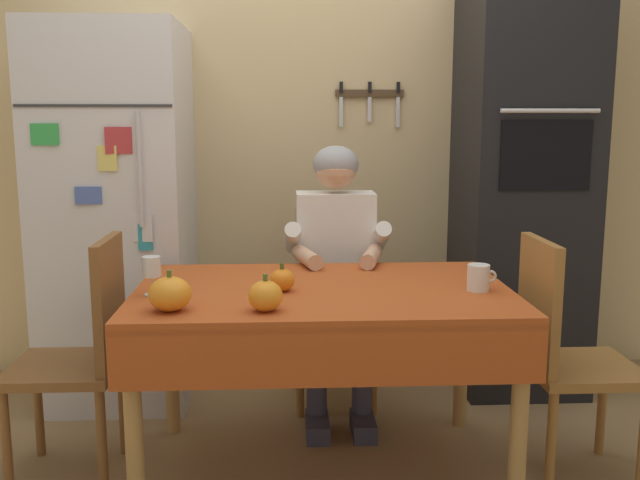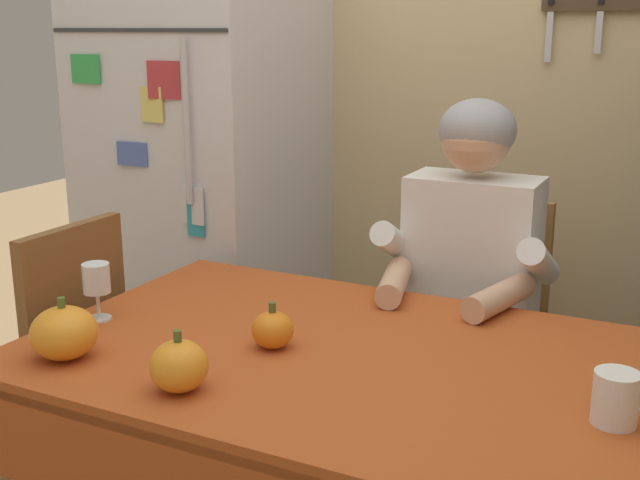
{
  "view_description": "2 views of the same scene",
  "coord_description": "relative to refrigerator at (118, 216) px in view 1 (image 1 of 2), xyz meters",
  "views": [
    {
      "loc": [
        -0.14,
        -2.5,
        1.37
      ],
      "look_at": [
        -0.0,
        0.23,
        0.9
      ],
      "focal_mm": 39.94,
      "sensor_mm": 36.0,
      "label": 1
    },
    {
      "loc": [
        0.68,
        -1.38,
        1.43
      ],
      "look_at": [
        -0.15,
        0.28,
        0.93
      ],
      "focal_mm": 44.74,
      "sensor_mm": 36.0,
      "label": 2
    }
  ],
  "objects": [
    {
      "name": "chair_left_side",
      "position": [
        0.05,
        -0.84,
        -0.39
      ],
      "size": [
        0.4,
        0.4,
        0.93
      ],
      "color": "brown",
      "rests_on": "ground"
    },
    {
      "name": "refrigerator",
      "position": [
        0.0,
        0.0,
        0.0
      ],
      "size": [
        0.68,
        0.71,
        1.8
      ],
      "color": "silver",
      "rests_on": "ground"
    },
    {
      "name": "coffee_mug",
      "position": [
        1.52,
        -0.94,
        -0.11
      ],
      "size": [
        0.11,
        0.08,
        0.1
      ],
      "color": "white",
      "rests_on": "dining_table"
    },
    {
      "name": "back_wall_assembly",
      "position": [
        1.0,
        0.39,
        0.4
      ],
      "size": [
        3.7,
        0.13,
        2.6
      ],
      "color": "#D1B784",
      "rests_on": "ground"
    },
    {
      "name": "wine_glass",
      "position": [
        0.33,
        -0.95,
        -0.06
      ],
      "size": [
        0.07,
        0.07,
        0.14
      ],
      "color": "white",
      "rests_on": "dining_table"
    },
    {
      "name": "pumpkin_medium",
      "position": [
        0.74,
        -1.18,
        -0.11
      ],
      "size": [
        0.11,
        0.11,
        0.13
      ],
      "color": "orange",
      "rests_on": "dining_table"
    },
    {
      "name": "chair_behind_person",
      "position": [
        1.04,
        -0.09,
        -0.39
      ],
      "size": [
        0.4,
        0.4,
        0.93
      ],
      "color": "#9E6B33",
      "rests_on": "ground"
    },
    {
      "name": "pumpkin_small",
      "position": [
        0.8,
        -0.91,
        -0.12
      ],
      "size": [
        0.09,
        0.09,
        0.11
      ],
      "color": "orange",
      "rests_on": "dining_table"
    },
    {
      "name": "chair_right_side",
      "position": [
        1.85,
        -0.94,
        -0.39
      ],
      "size": [
        0.4,
        0.4,
        0.93
      ],
      "color": "#9E6B33",
      "rests_on": "ground"
    },
    {
      "name": "pumpkin_large",
      "position": [
        0.43,
        -1.16,
        -0.1
      ],
      "size": [
        0.14,
        0.14,
        0.14
      ],
      "color": "orange",
      "rests_on": "dining_table"
    },
    {
      "name": "wall_oven",
      "position": [
        2.0,
        0.04,
        0.15
      ],
      "size": [
        0.6,
        0.64,
        2.1
      ],
      "color": "black",
      "rests_on": "ground"
    },
    {
      "name": "seated_person",
      "position": [
        1.04,
        -0.28,
        -0.16
      ],
      "size": [
        0.47,
        0.55,
        1.25
      ],
      "color": "#38384C",
      "rests_on": "ground"
    },
    {
      "name": "dining_table",
      "position": [
        0.95,
        -0.88,
        -0.24
      ],
      "size": [
        1.4,
        0.9,
        0.74
      ],
      "color": "tan",
      "rests_on": "ground"
    }
  ]
}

